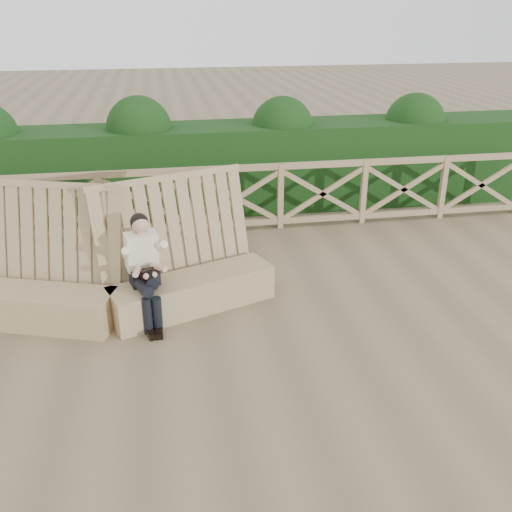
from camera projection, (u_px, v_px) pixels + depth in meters
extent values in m
plane|color=#716146|center=(283.00, 343.00, 6.31)|extent=(60.00, 60.00, 0.00)
cube|color=#89714E|center=(30.00, 306.00, 6.64)|extent=(2.07, 1.13, 0.43)
cube|color=#89714E|center=(34.00, 252.00, 6.65)|extent=(2.05, 1.07, 1.55)
cube|color=#89714E|center=(193.00, 292.00, 6.96)|extent=(2.06, 1.17, 0.43)
cube|color=#89714E|center=(181.00, 241.00, 6.94)|extent=(2.04, 1.12, 1.55)
cube|color=black|center=(145.00, 276.00, 6.64)|extent=(0.37, 0.31, 0.20)
cube|color=#F0E8C6|center=(141.00, 251.00, 6.56)|extent=(0.41, 0.34, 0.47)
sphere|color=tan|center=(140.00, 224.00, 6.38)|extent=(0.23, 0.23, 0.19)
sphere|color=black|center=(139.00, 222.00, 6.40)|extent=(0.25, 0.25, 0.21)
cylinder|color=black|center=(142.00, 286.00, 6.46)|extent=(0.24, 0.43, 0.13)
cylinder|color=black|center=(153.00, 278.00, 6.51)|extent=(0.24, 0.44, 0.15)
cylinder|color=black|center=(148.00, 316.00, 6.42)|extent=(0.13, 0.13, 0.43)
cylinder|color=black|center=(157.00, 315.00, 6.44)|extent=(0.13, 0.13, 0.43)
cube|color=black|center=(151.00, 333.00, 6.42)|extent=(0.13, 0.23, 0.07)
cube|color=black|center=(159.00, 332.00, 6.44)|extent=(0.13, 0.23, 0.07)
cube|color=black|center=(149.00, 274.00, 6.48)|extent=(0.21, 0.15, 0.12)
cube|color=black|center=(151.00, 275.00, 6.33)|extent=(0.08, 0.09, 0.11)
cube|color=#937E55|center=(237.00, 168.00, 9.03)|extent=(10.10, 0.07, 0.10)
cube|color=#937E55|center=(237.00, 223.00, 9.41)|extent=(10.10, 0.07, 0.10)
cube|color=black|center=(227.00, 167.00, 10.23)|extent=(12.00, 1.20, 1.50)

